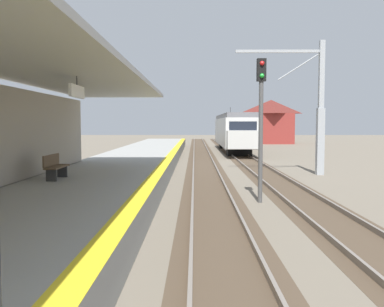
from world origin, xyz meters
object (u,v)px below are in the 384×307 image
at_px(approaching_train, 234,131).
at_px(distant_trackside_house, 271,121).
at_px(platform_bench, 55,166).
at_px(catenary_pylon_far_side, 315,111).
at_px(rail_signal_post, 261,115).

xyz_separation_m(approaching_train, distant_trackside_house, (7.13, 18.20, 1.16)).
bearing_deg(distant_trackside_house, platform_bench, -108.87).
xyz_separation_m(catenary_pylon_far_side, distant_trackside_house, (4.41, 38.48, -0.27)).
xyz_separation_m(approaching_train, rail_signal_post, (-1.66, -28.79, 1.02)).
distance_m(rail_signal_post, catenary_pylon_far_side, 9.58).
xyz_separation_m(approaching_train, platform_bench, (-9.04, -29.12, -0.80)).
relative_size(rail_signal_post, distant_trackside_house, 0.79).
bearing_deg(catenary_pylon_far_side, distant_trackside_house, 83.46).
relative_size(catenary_pylon_far_side, platform_bench, 4.69).
bearing_deg(rail_signal_post, catenary_pylon_far_side, 62.79).
relative_size(approaching_train, platform_bench, 12.25).
relative_size(approaching_train, catenary_pylon_far_side, 2.61).
bearing_deg(catenary_pylon_far_side, rail_signal_post, -117.21).
bearing_deg(platform_bench, distant_trackside_house, 71.13).
distance_m(approaching_train, platform_bench, 30.50).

